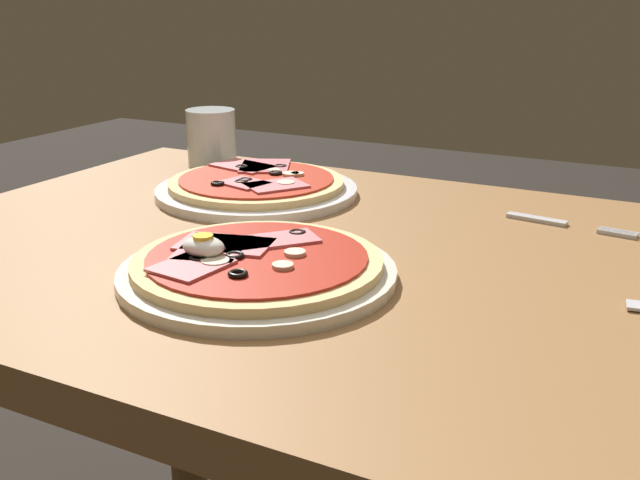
% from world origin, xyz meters
% --- Properties ---
extents(dining_table, '(1.20, 0.72, 0.74)m').
position_xyz_m(dining_table, '(0.00, 0.00, 0.62)').
color(dining_table, olive).
rests_on(dining_table, ground).
extents(pizza_foreground, '(0.28, 0.28, 0.05)m').
position_xyz_m(pizza_foreground, '(-0.10, -0.11, 0.75)').
color(pizza_foreground, silver).
rests_on(pizza_foreground, dining_table).
extents(pizza_across_left, '(0.28, 0.28, 0.03)m').
position_xyz_m(pizza_across_left, '(-0.27, 0.16, 0.75)').
color(pizza_across_left, white).
rests_on(pizza_across_left, dining_table).
extents(water_glass_far, '(0.08, 0.08, 0.09)m').
position_xyz_m(water_glass_far, '(-0.43, 0.28, 0.78)').
color(water_glass_far, silver).
rests_on(water_glass_far, dining_table).
extents(fork, '(0.16, 0.03, 0.00)m').
position_xyz_m(fork, '(0.13, 0.21, 0.74)').
color(fork, silver).
rests_on(fork, dining_table).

